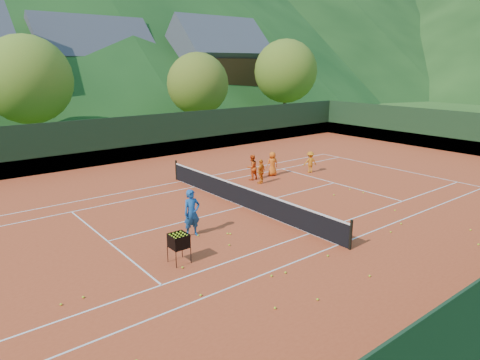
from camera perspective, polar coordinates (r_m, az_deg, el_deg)
ground at (r=19.58m, az=0.42°, el=-3.59°), size 400.00×400.00×0.00m
clay_court at (r=19.58m, az=0.42°, el=-3.56°), size 40.00×24.00×0.02m
coach at (r=16.13m, az=-6.44°, el=-4.40°), size 0.70×0.49×1.81m
student_a at (r=23.87m, az=1.60°, el=1.70°), size 0.72×0.58×1.43m
student_b at (r=23.16m, az=2.83°, el=1.16°), size 0.85×0.61×1.34m
student_c at (r=24.84m, az=4.34°, el=2.18°), size 0.79×0.63×1.40m
student_d at (r=25.82m, az=9.34°, el=2.37°), size 0.95×0.76×1.28m
tennis_ball_0 at (r=12.94m, az=-22.76°, el=-15.05°), size 0.07×0.07×0.07m
tennis_ball_1 at (r=13.44m, az=4.23°, el=-12.62°), size 0.07×0.07×0.07m
tennis_ball_3 at (r=19.07m, az=28.38°, el=-5.88°), size 0.07×0.07×0.07m
tennis_ball_5 at (r=22.78m, az=14.44°, el=-1.23°), size 0.07×0.07×0.07m
tennis_ball_6 at (r=16.45m, az=-1.30°, el=-7.17°), size 0.07×0.07×0.07m
tennis_ball_7 at (r=13.97m, az=16.91°, el=-12.15°), size 0.07×0.07×0.07m
tennis_ball_9 at (r=14.97m, az=11.64°, el=-9.86°), size 0.07×0.07×0.07m
tennis_ball_10 at (r=20.17m, az=19.97°, el=-3.82°), size 0.07×0.07×0.07m
tennis_ball_11 at (r=13.07m, az=-20.16°, el=-14.45°), size 0.07×0.07×0.07m
tennis_ball_12 at (r=15.48m, az=-1.43°, el=-8.65°), size 0.07×0.07×0.07m
tennis_ball_13 at (r=14.02m, az=-7.68°, el=-11.48°), size 0.07×0.07×0.07m
tennis_ball_15 at (r=16.47m, az=-1.68°, el=-7.15°), size 0.07×0.07×0.07m
tennis_ball_16 at (r=12.41m, az=10.30°, el=-15.39°), size 0.07×0.07×0.07m
tennis_ball_17 at (r=17.59m, az=19.45°, el=-6.55°), size 0.07×0.07×0.07m
tennis_ball_18 at (r=11.89m, az=4.70°, el=-16.64°), size 0.07×0.07×0.07m
tennis_ball_19 at (r=12.46m, az=-5.26°, el=-15.04°), size 0.07×0.07×0.07m
tennis_ball_20 at (r=22.41m, az=16.11°, el=-1.62°), size 0.07×0.07×0.07m
tennis_ball_21 at (r=17.73m, az=29.19°, el=-7.51°), size 0.07×0.07×0.07m
tennis_ball_22 at (r=16.36m, az=-5.60°, el=-7.38°), size 0.07×0.07×0.07m
tennis_ball_23 at (r=21.64m, az=12.41°, el=-1.96°), size 0.07×0.07×0.07m
tennis_ball_24 at (r=18.61m, az=20.69°, el=-5.48°), size 0.07×0.07×0.07m
tennis_ball_25 at (r=13.67m, az=6.09°, el=-12.17°), size 0.07×0.07×0.07m
court_lines at (r=19.58m, az=0.42°, el=-3.53°), size 23.83×11.03×0.00m
tennis_net at (r=19.42m, az=0.43°, el=-2.14°), size 0.10×12.07×1.10m
perimeter_fence at (r=19.21m, az=0.43°, el=-0.01°), size 40.40×24.24×3.00m
ball_hopper at (r=14.12m, az=-8.18°, el=-8.11°), size 0.57×0.57×1.00m
chalet_mid at (r=51.56m, az=-18.90°, el=12.98°), size 12.65×8.82×11.45m
chalet_right at (r=54.55m, az=-3.05°, el=14.12°), size 11.50×8.82×11.91m
tree_b at (r=35.29m, az=-26.51°, el=11.87°), size 6.40×6.40×8.40m
tree_c at (r=39.86m, az=-5.64°, el=12.63°), size 5.60×5.60×7.35m
tree_d at (r=48.14m, az=6.10°, el=14.22°), size 6.80×6.80×8.93m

